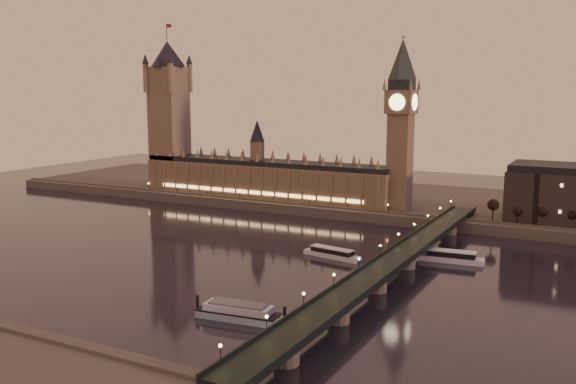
% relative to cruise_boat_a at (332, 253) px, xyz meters
% --- Properties ---
extents(ground, '(700.00, 700.00, 0.00)m').
position_rel_cruise_boat_a_xyz_m(ground, '(-55.05, -19.81, -2.06)').
color(ground, black).
rests_on(ground, ground).
extents(far_embankment, '(560.00, 130.00, 6.00)m').
position_rel_cruise_boat_a_xyz_m(far_embankment, '(-25.05, 145.19, 0.94)').
color(far_embankment, '#423D35').
rests_on(far_embankment, ground).
extents(palace_of_westminster, '(180.00, 26.62, 52.00)m').
position_rel_cruise_boat_a_xyz_m(palace_of_westminster, '(-95.17, 101.18, 19.65)').
color(palace_of_westminster, brown).
rests_on(palace_of_westminster, ground).
extents(victoria_tower, '(31.68, 31.68, 118.00)m').
position_rel_cruise_boat_a_xyz_m(victoria_tower, '(-175.05, 101.19, 63.73)').
color(victoria_tower, brown).
rests_on(victoria_tower, ground).
extents(big_ben, '(17.68, 17.68, 104.00)m').
position_rel_cruise_boat_a_xyz_m(big_ben, '(-1.06, 101.18, 61.90)').
color(big_ben, brown).
rests_on(big_ben, ground).
extents(westminster_bridge, '(13.20, 260.00, 15.30)m').
position_rel_cruise_boat_a_xyz_m(westminster_bridge, '(36.56, -19.81, 3.46)').
color(westminster_bridge, black).
rests_on(westminster_bridge, ground).
extents(bare_tree_0, '(5.40, 5.40, 10.97)m').
position_rel_cruise_boat_a_xyz_m(bare_tree_0, '(57.57, 89.19, 12.12)').
color(bare_tree_0, black).
rests_on(bare_tree_0, ground).
extents(bare_tree_1, '(5.40, 5.40, 10.97)m').
position_rel_cruise_boat_a_xyz_m(bare_tree_1, '(70.76, 89.19, 12.12)').
color(bare_tree_1, black).
rests_on(bare_tree_1, ground).
extents(bare_tree_2, '(5.40, 5.40, 10.97)m').
position_rel_cruise_boat_a_xyz_m(bare_tree_2, '(83.94, 89.19, 12.12)').
color(bare_tree_2, black).
rests_on(bare_tree_2, ground).
extents(bare_tree_3, '(5.40, 5.40, 10.97)m').
position_rel_cruise_boat_a_xyz_m(bare_tree_3, '(97.13, 89.19, 12.12)').
color(bare_tree_3, black).
rests_on(bare_tree_3, ground).
extents(cruise_boat_a, '(29.81, 11.22, 4.67)m').
position_rel_cruise_boat_a_xyz_m(cruise_boat_a, '(0.00, 0.00, 0.00)').
color(cruise_boat_a, silver).
rests_on(cruise_boat_a, ground).
extents(cruise_boat_b, '(29.58, 9.94, 5.36)m').
position_rel_cruise_boat_a_xyz_m(cruise_boat_b, '(51.89, 18.70, 0.31)').
color(cruise_boat_b, silver).
rests_on(cruise_boat_b, ground).
extents(moored_barge, '(34.34, 11.67, 6.33)m').
position_rel_cruise_boat_a_xyz_m(moored_barge, '(4.92, -90.36, 0.62)').
color(moored_barge, '#94B0BD').
rests_on(moored_barge, ground).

